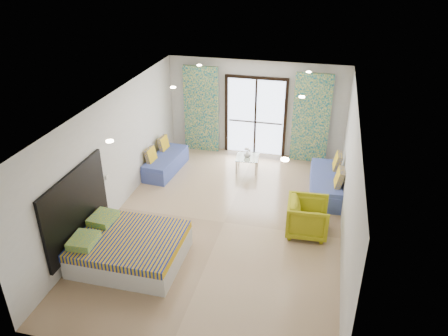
% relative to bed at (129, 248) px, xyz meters
% --- Properties ---
extents(floor, '(5.00, 7.50, 0.01)m').
position_rel_bed_xyz_m(floor, '(1.48, 1.68, -0.29)').
color(floor, '#9A7C5C').
rests_on(floor, ground).
extents(ceiling, '(5.00, 7.50, 0.01)m').
position_rel_bed_xyz_m(ceiling, '(1.48, 1.68, 2.41)').
color(ceiling, silver).
rests_on(ceiling, ground).
extents(wall_back, '(5.00, 0.01, 2.70)m').
position_rel_bed_xyz_m(wall_back, '(1.48, 5.43, 1.06)').
color(wall_back, silver).
rests_on(wall_back, ground).
extents(wall_front, '(5.00, 0.01, 2.70)m').
position_rel_bed_xyz_m(wall_front, '(1.48, -2.07, 1.06)').
color(wall_front, silver).
rests_on(wall_front, ground).
extents(wall_left, '(0.01, 7.50, 2.70)m').
position_rel_bed_xyz_m(wall_left, '(-1.02, 1.68, 1.06)').
color(wall_left, silver).
rests_on(wall_left, ground).
extents(wall_right, '(0.01, 7.50, 2.70)m').
position_rel_bed_xyz_m(wall_right, '(3.98, 1.68, 1.06)').
color(wall_right, silver).
rests_on(wall_right, ground).
extents(balcony_door, '(1.76, 0.08, 2.28)m').
position_rel_bed_xyz_m(balcony_door, '(1.48, 5.40, 0.97)').
color(balcony_door, black).
rests_on(balcony_door, floor).
extents(balcony_rail, '(1.52, 0.03, 0.04)m').
position_rel_bed_xyz_m(balcony_rail, '(1.48, 5.41, 0.66)').
color(balcony_rail, '#595451').
rests_on(balcony_rail, balcony_door).
extents(curtain_left, '(1.00, 0.10, 2.50)m').
position_rel_bed_xyz_m(curtain_left, '(-0.07, 5.25, 0.96)').
color(curtain_left, silver).
rests_on(curtain_left, floor).
extents(curtain_right, '(1.00, 0.10, 2.50)m').
position_rel_bed_xyz_m(curtain_right, '(3.03, 5.25, 0.96)').
color(curtain_right, silver).
rests_on(curtain_right, floor).
extents(downlight_a, '(0.12, 0.12, 0.02)m').
position_rel_bed_xyz_m(downlight_a, '(0.08, -0.32, 2.38)').
color(downlight_a, '#FFE0B2').
rests_on(downlight_a, ceiling).
extents(downlight_b, '(0.12, 0.12, 0.02)m').
position_rel_bed_xyz_m(downlight_b, '(2.88, -0.32, 2.38)').
color(downlight_b, '#FFE0B2').
rests_on(downlight_b, ceiling).
extents(downlight_c, '(0.12, 0.12, 0.02)m').
position_rel_bed_xyz_m(downlight_c, '(0.08, 2.68, 2.38)').
color(downlight_c, '#FFE0B2').
rests_on(downlight_c, ceiling).
extents(downlight_d, '(0.12, 0.12, 0.02)m').
position_rel_bed_xyz_m(downlight_d, '(2.88, 2.68, 2.38)').
color(downlight_d, '#FFE0B2').
rests_on(downlight_d, ceiling).
extents(downlight_e, '(0.12, 0.12, 0.02)m').
position_rel_bed_xyz_m(downlight_e, '(0.08, 4.68, 2.38)').
color(downlight_e, '#FFE0B2').
rests_on(downlight_e, ceiling).
extents(downlight_f, '(0.12, 0.12, 0.02)m').
position_rel_bed_xyz_m(downlight_f, '(2.88, 4.68, 2.38)').
color(downlight_f, '#FFE0B2').
rests_on(downlight_f, ceiling).
extents(headboard, '(0.06, 2.10, 1.50)m').
position_rel_bed_xyz_m(headboard, '(-0.98, -0.00, 0.76)').
color(headboard, black).
rests_on(headboard, floor).
extents(switch_plate, '(0.02, 0.10, 0.10)m').
position_rel_bed_xyz_m(switch_plate, '(-0.99, 1.25, 0.76)').
color(switch_plate, silver).
rests_on(switch_plate, wall_left).
extents(bed, '(1.99, 1.63, 0.69)m').
position_rel_bed_xyz_m(bed, '(0.00, 0.00, 0.00)').
color(bed, silver).
rests_on(bed, floor).
extents(daybed_left, '(0.77, 1.70, 0.82)m').
position_rel_bed_xyz_m(daybed_left, '(-0.64, 3.68, -0.03)').
color(daybed_left, '#4354A1').
rests_on(daybed_left, floor).
extents(daybed_right, '(0.83, 1.89, 0.91)m').
position_rel_bed_xyz_m(daybed_right, '(3.59, 3.48, -0.00)').
color(daybed_right, '#4354A1').
rests_on(daybed_right, floor).
extents(coffee_table, '(0.64, 0.64, 0.68)m').
position_rel_bed_xyz_m(coffee_table, '(1.49, 4.25, 0.06)').
color(coffee_table, silver).
rests_on(coffee_table, floor).
extents(vase, '(0.23, 0.24, 0.19)m').
position_rel_bed_xyz_m(vase, '(1.49, 4.23, 0.20)').
color(vase, white).
rests_on(vase, coffee_table).
extents(armchair, '(0.83, 0.88, 0.86)m').
position_rel_bed_xyz_m(armchair, '(3.26, 1.73, 0.14)').
color(armchair, '#A4A115').
rests_on(armchair, floor).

